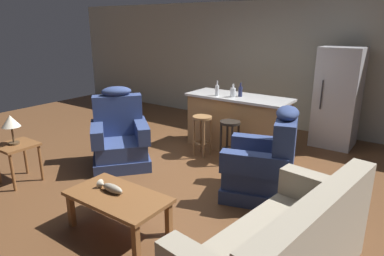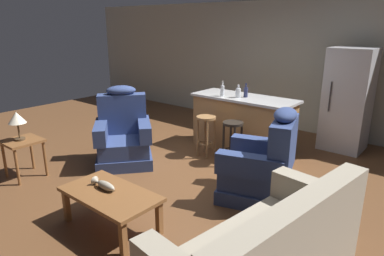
{
  "view_description": "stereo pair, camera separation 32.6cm",
  "coord_description": "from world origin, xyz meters",
  "px_view_note": "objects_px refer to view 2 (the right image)",
  "views": [
    {
      "loc": [
        2.69,
        -3.78,
        2.14
      ],
      "look_at": [
        0.06,
        -0.1,
        0.75
      ],
      "focal_mm": 32.0,
      "sensor_mm": 36.0,
      "label": 1
    },
    {
      "loc": [
        2.95,
        -3.59,
        2.14
      ],
      "look_at": [
        0.06,
        -0.1,
        0.75
      ],
      "focal_mm": 32.0,
      "sensor_mm": 36.0,
      "label": 2
    }
  ],
  "objects_px": {
    "fish_figurine": "(104,185)",
    "refrigerator": "(348,100)",
    "kitchen_island": "(243,123)",
    "bar_stool_left": "(206,129)",
    "recliner_near_lamp": "(123,136)",
    "bottle_tall_green": "(246,92)",
    "end_table": "(23,147)",
    "recliner_near_island": "(263,167)",
    "bottle_wine_dark": "(238,93)",
    "bar_stool_right": "(233,135)",
    "coffee_table": "(110,197)",
    "table_lamp": "(17,119)",
    "couch": "(265,256)",
    "bottle_short_amber": "(222,90)"
  },
  "relations": [
    {
      "from": "fish_figurine",
      "to": "refrigerator",
      "type": "height_order",
      "value": "refrigerator"
    },
    {
      "from": "kitchen_island",
      "to": "bar_stool_left",
      "type": "height_order",
      "value": "kitchen_island"
    },
    {
      "from": "recliner_near_lamp",
      "to": "bottle_tall_green",
      "type": "distance_m",
      "value": 2.14
    },
    {
      "from": "end_table",
      "to": "refrigerator",
      "type": "xyz_separation_m",
      "value": [
        3.16,
        4.16,
        0.42
      ]
    },
    {
      "from": "recliner_near_island",
      "to": "bottle_wine_dark",
      "type": "distance_m",
      "value": 1.8
    },
    {
      "from": "recliner_near_island",
      "to": "bottle_wine_dark",
      "type": "xyz_separation_m",
      "value": [
        -1.17,
        1.22,
        0.61
      ]
    },
    {
      "from": "bar_stool_left",
      "to": "bar_stool_right",
      "type": "height_order",
      "value": "same"
    },
    {
      "from": "coffee_table",
      "to": "recliner_near_lamp",
      "type": "height_order",
      "value": "recliner_near_lamp"
    },
    {
      "from": "table_lamp",
      "to": "end_table",
      "type": "bearing_deg",
      "value": 48.05
    },
    {
      "from": "table_lamp",
      "to": "bar_stool_left",
      "type": "xyz_separation_m",
      "value": [
        1.52,
        2.34,
        -0.4
      ]
    },
    {
      "from": "bar_stool_left",
      "to": "end_table",
      "type": "bearing_deg",
      "value": -122.82
    },
    {
      "from": "coffee_table",
      "to": "bottle_tall_green",
      "type": "distance_m",
      "value": 3.04
    },
    {
      "from": "kitchen_island",
      "to": "bar_stool_left",
      "type": "xyz_separation_m",
      "value": [
        -0.32,
        -0.63,
        -0.01
      ]
    },
    {
      "from": "recliner_near_island",
      "to": "bar_stool_right",
      "type": "relative_size",
      "value": 1.76
    },
    {
      "from": "recliner_near_island",
      "to": "bar_stool_left",
      "type": "relative_size",
      "value": 1.76
    },
    {
      "from": "recliner_near_lamp",
      "to": "bar_stool_right",
      "type": "relative_size",
      "value": 1.76
    },
    {
      "from": "coffee_table",
      "to": "couch",
      "type": "xyz_separation_m",
      "value": [
        1.73,
        0.21,
        -0.02
      ]
    },
    {
      "from": "table_lamp",
      "to": "bottle_tall_green",
      "type": "relative_size",
      "value": 1.74
    },
    {
      "from": "coffee_table",
      "to": "kitchen_island",
      "type": "distance_m",
      "value": 2.98
    },
    {
      "from": "fish_figurine",
      "to": "bottle_wine_dark",
      "type": "relative_size",
      "value": 1.56
    },
    {
      "from": "refrigerator",
      "to": "bottle_short_amber",
      "type": "xyz_separation_m",
      "value": [
        -1.65,
        -1.39,
        0.17
      ]
    },
    {
      "from": "bar_stool_left",
      "to": "bottle_short_amber",
      "type": "bearing_deg",
      "value": 89.36
    },
    {
      "from": "table_lamp",
      "to": "refrigerator",
      "type": "bearing_deg",
      "value": 52.75
    },
    {
      "from": "table_lamp",
      "to": "kitchen_island",
      "type": "bearing_deg",
      "value": 58.27
    },
    {
      "from": "kitchen_island",
      "to": "bottle_wine_dark",
      "type": "bearing_deg",
      "value": -112.19
    },
    {
      "from": "recliner_near_lamp",
      "to": "kitchen_island",
      "type": "distance_m",
      "value": 2.04
    },
    {
      "from": "coffee_table",
      "to": "end_table",
      "type": "distance_m",
      "value": 2.01
    },
    {
      "from": "fish_figurine",
      "to": "recliner_near_lamp",
      "type": "relative_size",
      "value": 0.28
    },
    {
      "from": "refrigerator",
      "to": "recliner_near_island",
      "type": "bearing_deg",
      "value": -94.81
    },
    {
      "from": "coffee_table",
      "to": "bar_stool_left",
      "type": "height_order",
      "value": "bar_stool_left"
    },
    {
      "from": "coffee_table",
      "to": "bottle_tall_green",
      "type": "height_order",
      "value": "bottle_tall_green"
    },
    {
      "from": "refrigerator",
      "to": "fish_figurine",
      "type": "bearing_deg",
      "value": -106.93
    },
    {
      "from": "coffee_table",
      "to": "end_table",
      "type": "height_order",
      "value": "end_table"
    },
    {
      "from": "end_table",
      "to": "kitchen_island",
      "type": "bearing_deg",
      "value": 58.34
    },
    {
      "from": "recliner_near_lamp",
      "to": "bottle_wine_dark",
      "type": "height_order",
      "value": "recliner_near_lamp"
    },
    {
      "from": "coffee_table",
      "to": "recliner_near_lamp",
      "type": "xyz_separation_m",
      "value": [
        -1.36,
        1.3,
        0.06
      ]
    },
    {
      "from": "fish_figurine",
      "to": "bottle_tall_green",
      "type": "height_order",
      "value": "bottle_tall_green"
    },
    {
      "from": "end_table",
      "to": "bottle_wine_dark",
      "type": "distance_m",
      "value": 3.4
    },
    {
      "from": "recliner_near_island",
      "to": "bar_stool_right",
      "type": "distance_m",
      "value": 1.16
    },
    {
      "from": "bar_stool_right",
      "to": "bottle_tall_green",
      "type": "distance_m",
      "value": 0.85
    },
    {
      "from": "fish_figurine",
      "to": "end_table",
      "type": "bearing_deg",
      "value": 179.89
    },
    {
      "from": "bottle_tall_green",
      "to": "refrigerator",
      "type": "bearing_deg",
      "value": 43.13
    },
    {
      "from": "bar_stool_right",
      "to": "bottle_short_amber",
      "type": "relative_size",
      "value": 2.64
    },
    {
      "from": "recliner_near_lamp",
      "to": "bar_stool_left",
      "type": "bearing_deg",
      "value": 90.69
    },
    {
      "from": "end_table",
      "to": "bar_stool_left",
      "type": "height_order",
      "value": "bar_stool_left"
    },
    {
      "from": "bar_stool_right",
      "to": "recliner_near_island",
      "type": "bearing_deg",
      "value": -37.65
    },
    {
      "from": "coffee_table",
      "to": "fish_figurine",
      "type": "relative_size",
      "value": 3.24
    },
    {
      "from": "fish_figurine",
      "to": "kitchen_island",
      "type": "bearing_deg",
      "value": 91.32
    },
    {
      "from": "coffee_table",
      "to": "bar_stool_right",
      "type": "bearing_deg",
      "value": 89.69
    },
    {
      "from": "bottle_tall_green",
      "to": "bottle_wine_dark",
      "type": "height_order",
      "value": "bottle_tall_green"
    }
  ]
}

